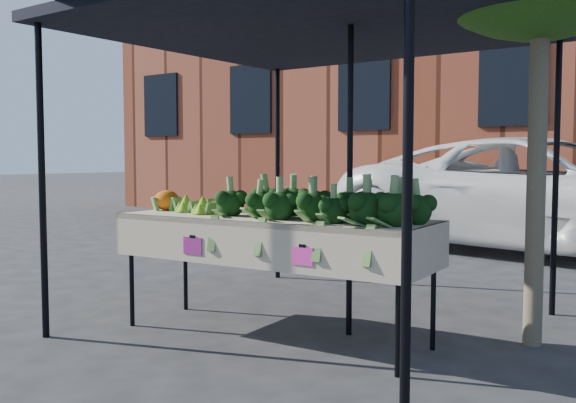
# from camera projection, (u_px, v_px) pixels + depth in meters

# --- Properties ---
(ground) EXTENTS (90.00, 90.00, 0.00)m
(ground) POSITION_uv_depth(u_px,v_px,m) (257.00, 336.00, 4.73)
(ground) COLOR #252527
(table) EXTENTS (2.45, 0.96, 0.90)m
(table) POSITION_uv_depth(u_px,v_px,m) (272.00, 277.00, 4.69)
(table) COLOR beige
(table) RESTS_ON ground
(canopy) EXTENTS (3.16, 3.16, 2.74)m
(canopy) POSITION_uv_depth(u_px,v_px,m) (316.00, 153.00, 4.96)
(canopy) COLOR black
(canopy) RESTS_ON ground
(broccoli_heap) EXTENTS (1.62, 0.59, 0.28)m
(broccoli_heap) POSITION_uv_depth(u_px,v_px,m) (319.00, 199.00, 4.45)
(broccoli_heap) COLOR black
(broccoli_heap) RESTS_ON table
(romanesco_cluster) EXTENTS (0.45, 0.49, 0.22)m
(romanesco_cluster) POSITION_uv_depth(u_px,v_px,m) (204.00, 199.00, 5.03)
(romanesco_cluster) COLOR #7EBA25
(romanesco_cluster) RESTS_ON table
(cauliflower_pair) EXTENTS (0.22, 0.22, 0.19)m
(cauliflower_pair) POSITION_uv_depth(u_px,v_px,m) (167.00, 198.00, 5.22)
(cauliflower_pair) COLOR orange
(cauliflower_pair) RESTS_ON table
(vehicle) EXTENTS (2.04, 2.93, 5.85)m
(vehicle) POSITION_uv_depth(u_px,v_px,m) (548.00, 42.00, 8.74)
(vehicle) COLOR white
(vehicle) RESTS_ON ground
(street_tree) EXTENTS (1.91, 1.91, 3.77)m
(street_tree) POSITION_uv_depth(u_px,v_px,m) (539.00, 78.00, 4.40)
(street_tree) COLOR #1E4C14
(street_tree) RESTS_ON ground
(building_left) EXTENTS (12.00, 8.00, 9.00)m
(building_left) POSITION_uv_depth(u_px,v_px,m) (388.00, 40.00, 17.06)
(building_left) COLOR maroon
(building_left) RESTS_ON ground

